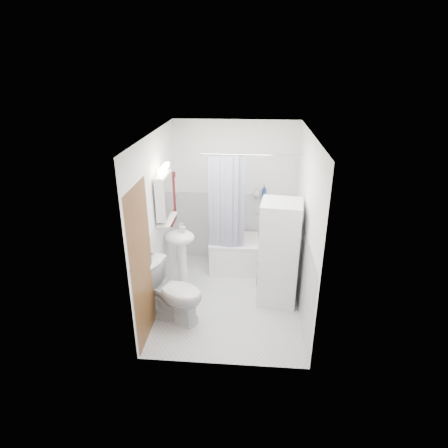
# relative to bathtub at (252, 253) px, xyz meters

# --- Properties ---
(floor) EXTENTS (2.60, 2.60, 0.00)m
(floor) POSITION_rel_bathtub_xyz_m (-0.31, -0.92, -0.29)
(floor) COLOR silver
(floor) RESTS_ON ground
(room_walls) EXTENTS (2.60, 2.60, 2.60)m
(room_walls) POSITION_rel_bathtub_xyz_m (-0.31, -0.92, 1.19)
(room_walls) COLOR white
(room_walls) RESTS_ON ground
(wainscot) EXTENTS (1.98, 2.58, 2.58)m
(wainscot) POSITION_rel_bathtub_xyz_m (-0.31, -0.63, 0.31)
(wainscot) COLOR white
(wainscot) RESTS_ON ground
(door) EXTENTS (0.05, 2.00, 2.00)m
(door) POSITION_rel_bathtub_xyz_m (-1.26, -1.47, 0.71)
(door) COLOR brown
(door) RESTS_ON ground
(bathtub) EXTENTS (1.40, 0.66, 0.54)m
(bathtub) POSITION_rel_bathtub_xyz_m (0.00, 0.00, 0.00)
(bathtub) COLOR white
(bathtub) RESTS_ON ground
(tub_spout) EXTENTS (0.04, 0.12, 0.04)m
(tub_spout) POSITION_rel_bathtub_xyz_m (0.20, 0.33, 0.56)
(tub_spout) COLOR silver
(tub_spout) RESTS_ON room_walls
(curtain_rod) EXTENTS (1.58, 0.02, 0.02)m
(curtain_rod) POSITION_rel_bathtub_xyz_m (0.00, -0.27, 1.71)
(curtain_rod) COLOR silver
(curtain_rod) RESTS_ON room_walls
(shower_curtain) EXTENTS (0.55, 0.02, 1.45)m
(shower_curtain) POSITION_rel_bathtub_xyz_m (-0.41, -0.27, 0.96)
(shower_curtain) COLOR #151D4B
(shower_curtain) RESTS_ON curtain_rod
(sink) EXTENTS (0.44, 0.37, 1.04)m
(sink) POSITION_rel_bathtub_xyz_m (-1.07, -0.66, 0.41)
(sink) COLOR white
(sink) RESTS_ON ground
(medicine_cabinet) EXTENTS (0.13, 0.50, 0.71)m
(medicine_cabinet) POSITION_rel_bathtub_xyz_m (-1.22, -0.82, 1.27)
(medicine_cabinet) COLOR white
(medicine_cabinet) RESTS_ON room_walls
(shelf) EXTENTS (0.18, 0.54, 0.02)m
(shelf) POSITION_rel_bathtub_xyz_m (-1.20, -0.82, 0.91)
(shelf) COLOR silver
(shelf) RESTS_ON room_walls
(shower_caddy) EXTENTS (0.22, 0.06, 0.02)m
(shower_caddy) POSITION_rel_bathtub_xyz_m (0.25, 0.32, 0.86)
(shower_caddy) COLOR silver
(shower_caddy) RESTS_ON room_walls
(towel) EXTENTS (0.07, 0.33, 0.80)m
(towel) POSITION_rel_bathtub_xyz_m (-1.25, -0.25, 1.01)
(towel) COLOR maroon
(towel) RESTS_ON room_walls
(washer_dryer) EXTENTS (0.60, 0.59, 1.52)m
(washer_dryer) POSITION_rel_bathtub_xyz_m (0.36, -0.86, 0.47)
(washer_dryer) COLOR white
(washer_dryer) RESTS_ON ground
(toilet) EXTENTS (0.94, 0.72, 0.82)m
(toilet) POSITION_rel_bathtub_xyz_m (-1.03, -1.42, 0.12)
(toilet) COLOR white
(toilet) RESTS_ON ground
(soap_pump) EXTENTS (0.08, 0.17, 0.08)m
(soap_pump) POSITION_rel_bathtub_xyz_m (-1.02, -0.67, 0.66)
(soap_pump) COLOR gray
(soap_pump) RESTS_ON sink
(shelf_bottle) EXTENTS (0.07, 0.18, 0.07)m
(shelf_bottle) POSITION_rel_bathtub_xyz_m (-1.20, -0.97, 0.95)
(shelf_bottle) COLOR gray
(shelf_bottle) RESTS_ON shelf
(shelf_cup) EXTENTS (0.10, 0.09, 0.10)m
(shelf_cup) POSITION_rel_bathtub_xyz_m (-1.20, -0.70, 0.97)
(shelf_cup) COLOR gray
(shelf_cup) RESTS_ON shelf
(shampoo_a) EXTENTS (0.13, 0.17, 0.13)m
(shampoo_a) POSITION_rel_bathtub_xyz_m (0.04, 0.32, 0.93)
(shampoo_a) COLOR gray
(shampoo_a) RESTS_ON shower_caddy
(shampoo_b) EXTENTS (0.08, 0.21, 0.08)m
(shampoo_b) POSITION_rel_bathtub_xyz_m (0.16, 0.32, 0.91)
(shampoo_b) COLOR navy
(shampoo_b) RESTS_ON shower_caddy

